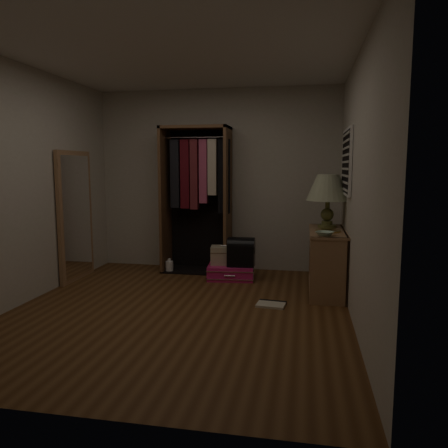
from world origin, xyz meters
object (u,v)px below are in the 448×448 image
at_px(pink_suitcase, 231,272).
at_px(black_bag, 241,251).
at_px(floor_mirror, 75,216).
at_px(white_jug, 169,266).
at_px(open_wardrobe, 198,187).
at_px(console_bookshelf, 326,259).
at_px(train_case, 224,255).
at_px(table_lamp, 328,189).

relative_size(pink_suitcase, black_bag, 1.72).
bearing_deg(floor_mirror, white_jug, 28.94).
relative_size(open_wardrobe, pink_suitcase, 3.09).
distance_m(console_bookshelf, train_case, 1.38).
xyz_separation_m(console_bookshelf, black_bag, (-1.08, 0.32, -0.00)).
bearing_deg(open_wardrobe, pink_suitcase, -35.46).
height_order(black_bag, table_lamp, table_lamp).
distance_m(console_bookshelf, pink_suitcase, 1.31).
bearing_deg(table_lamp, open_wardrobe, 162.89).
xyz_separation_m(pink_suitcase, train_case, (-0.10, 0.03, 0.22)).
xyz_separation_m(console_bookshelf, white_jug, (-2.15, 0.56, -0.31)).
xyz_separation_m(console_bookshelf, open_wardrobe, (-1.76, 0.73, 0.81)).
height_order(console_bookshelf, table_lamp, table_lamp).
bearing_deg(black_bag, floor_mirror, -172.22).
distance_m(floor_mirror, pink_suitcase, 2.18).
bearing_deg(open_wardrobe, black_bag, -31.20).
xyz_separation_m(train_case, table_lamp, (1.33, -0.19, 0.91)).
xyz_separation_m(floor_mirror, white_jug, (1.09, 0.60, -0.77)).
height_order(console_bookshelf, pink_suitcase, console_bookshelf).
height_order(console_bookshelf, open_wardrobe, open_wardrobe).
relative_size(console_bookshelf, open_wardrobe, 0.55).
distance_m(black_bag, table_lamp, 1.38).
bearing_deg(table_lamp, floor_mirror, -175.97).
xyz_separation_m(pink_suitcase, table_lamp, (1.23, -0.16, 1.13)).
bearing_deg(open_wardrobe, table_lamp, -17.11).
relative_size(floor_mirror, black_bag, 4.40).
bearing_deg(console_bookshelf, pink_suitcase, 163.98).
distance_m(open_wardrobe, table_lamp, 1.85).
relative_size(open_wardrobe, table_lamp, 3.12).
bearing_deg(train_case, open_wardrobe, 133.68).
bearing_deg(pink_suitcase, floor_mirror, -174.95).
bearing_deg(white_jug, pink_suitcase, -12.76).
distance_m(console_bookshelf, floor_mirror, 3.27).
xyz_separation_m(console_bookshelf, floor_mirror, (-3.24, -0.04, 0.46)).
height_order(floor_mirror, black_bag, floor_mirror).
bearing_deg(train_case, table_lamp, -16.30).
xyz_separation_m(pink_suitcase, white_jug, (-0.93, 0.21, -0.01)).
distance_m(floor_mirror, white_jug, 1.46).
bearing_deg(console_bookshelf, train_case, 163.75).
bearing_deg(white_jug, black_bag, -12.64).
bearing_deg(pink_suitcase, console_bookshelf, -21.94).
height_order(pink_suitcase, train_case, train_case).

